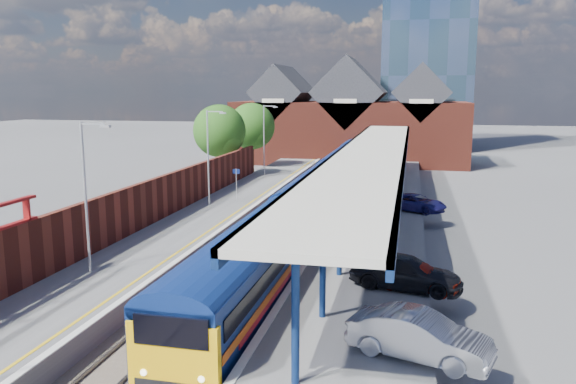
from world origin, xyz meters
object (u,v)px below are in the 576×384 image
object	(u,v)px
parked_car_silver	(419,336)
parked_car_blue	(416,203)
train	(331,177)
platform_sign	(236,179)
parked_car_dark	(406,272)
lamp_post_c	(210,152)
parked_car_red	(418,275)
lamp_post_d	(265,135)
lamp_post_b	(88,188)

from	to	relation	value
parked_car_silver	parked_car_blue	xyz separation A→B (m)	(0.00, 22.72, -0.14)
train	platform_sign	size ratio (longest dim) A/B	26.37
platform_sign	parked_car_blue	world-z (taller)	platform_sign
parked_car_dark	parked_car_blue	distance (m)	16.25
lamp_post_c	parked_car_dark	distance (m)	21.14
lamp_post_c	parked_car_blue	xyz separation A→B (m)	(14.86, 1.09, -3.39)
platform_sign	parked_car_red	distance (m)	21.92
platform_sign	parked_car_dark	size ratio (longest dim) A/B	0.52
train	parked_car_dark	world-z (taller)	train
lamp_post_d	parked_car_silver	xyz separation A→B (m)	(14.86, -37.64, -3.25)
lamp_post_b	lamp_post_d	size ratio (longest dim) A/B	1.00
parked_car_red	parked_car_silver	bearing A→B (deg)	-164.12
platform_sign	parked_car_red	xyz separation A→B (m)	(13.50, -17.23, -1.07)
parked_car_silver	parked_car_blue	bearing A→B (deg)	18.49
train	parked_car_dark	bearing A→B (deg)	-74.37
lamp_post_b	parked_car_red	bearing A→B (deg)	2.96
train	parked_car_blue	size ratio (longest dim) A/B	15.29
lamp_post_c	parked_car_blue	bearing A→B (deg)	4.19
lamp_post_d	parked_car_red	size ratio (longest dim) A/B	1.91
lamp_post_d	parked_car_blue	xyz separation A→B (m)	(14.86, -14.91, -3.39)
train	lamp_post_d	bearing A→B (deg)	134.95
lamp_post_b	parked_car_red	size ratio (longest dim) A/B	1.91
parked_car_red	platform_sign	bearing A→B (deg)	53.96
platform_sign	parked_car_silver	distance (m)	27.24
lamp_post_b	parked_car_blue	size ratio (longest dim) A/B	1.62
lamp_post_d	parked_car_dark	bearing A→B (deg)	-65.24
parked_car_red	parked_car_blue	xyz separation A→B (m)	(0.00, 16.32, -0.03)
train	parked_car_blue	xyz separation A→B (m)	(7.01, -7.04, -0.52)
lamp_post_d	platform_sign	bearing A→B (deg)	-84.44
lamp_post_b	lamp_post_c	world-z (taller)	same
lamp_post_c	parked_car_silver	bearing A→B (deg)	-55.51
train	parked_car_silver	distance (m)	30.58
lamp_post_d	parked_car_dark	world-z (taller)	lamp_post_d
lamp_post_c	parked_car_blue	size ratio (longest dim) A/B	1.62
lamp_post_b	lamp_post_d	distance (m)	32.00
platform_sign	parked_car_dark	bearing A→B (deg)	-52.82
lamp_post_b	platform_sign	xyz separation A→B (m)	(1.36, 18.00, -2.30)
train	parked_car_silver	xyz separation A→B (m)	(7.01, -29.77, -0.38)
parked_car_red	parked_car_silver	world-z (taller)	parked_car_silver
parked_car_silver	train	bearing A→B (deg)	31.74
platform_sign	parked_car_silver	size ratio (longest dim) A/B	0.56
lamp_post_d	platform_sign	world-z (taller)	lamp_post_d
lamp_post_c	parked_car_blue	distance (m)	15.28
lamp_post_b	parked_car_blue	world-z (taller)	lamp_post_b
parked_car_silver	platform_sign	bearing A→B (deg)	48.22
lamp_post_b	platform_sign	size ratio (longest dim) A/B	2.80
lamp_post_b	lamp_post_c	distance (m)	16.00
lamp_post_d	parked_car_silver	world-z (taller)	lamp_post_d
lamp_post_d	parked_car_dark	xyz separation A→B (m)	(14.37, -31.15, -3.30)
lamp_post_b	platform_sign	distance (m)	18.20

